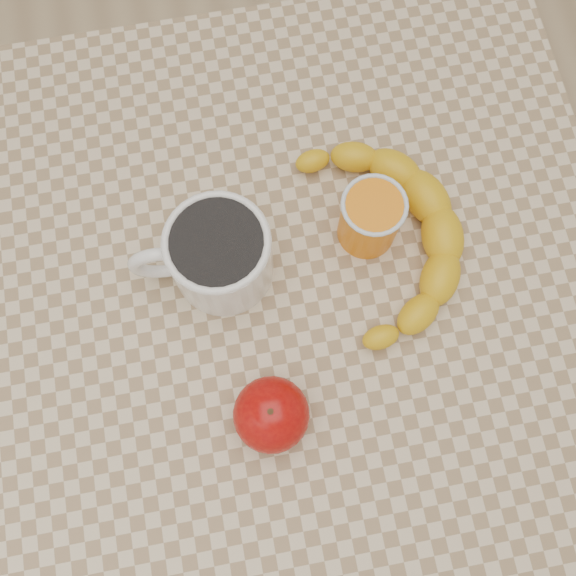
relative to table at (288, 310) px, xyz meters
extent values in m
plane|color=tan|center=(0.00, 0.00, -0.66)|extent=(3.00, 3.00, 0.00)
cube|color=beige|center=(0.00, 0.00, 0.07)|extent=(0.80, 0.80, 0.04)
cube|color=#956C4C|center=(0.00, 0.00, 0.02)|extent=(0.74, 0.74, 0.06)
cylinder|color=#956C4C|center=(0.35, -0.35, -0.31)|extent=(0.05, 0.05, 0.71)
cylinder|color=#956C4C|center=(-0.35, 0.35, -0.31)|extent=(0.05, 0.05, 0.71)
cylinder|color=#956C4C|center=(0.35, 0.35, -0.31)|extent=(0.05, 0.05, 0.71)
cylinder|color=white|center=(-0.07, 0.04, 0.13)|extent=(0.12, 0.12, 0.09)
cylinder|color=black|center=(-0.07, 0.04, 0.18)|extent=(0.10, 0.10, 0.01)
torus|color=white|center=(-0.07, 0.04, 0.18)|extent=(0.12, 0.12, 0.01)
torus|color=white|center=(-0.13, 0.05, 0.13)|extent=(0.07, 0.02, 0.07)
cylinder|color=orange|center=(0.11, 0.06, 0.13)|extent=(0.07, 0.07, 0.08)
torus|color=silver|center=(0.11, 0.06, 0.17)|extent=(0.07, 0.07, 0.01)
ellipsoid|color=#880406|center=(-0.04, -0.14, 0.12)|extent=(0.10, 0.10, 0.08)
cylinder|color=#382311|center=(-0.04, -0.14, 0.16)|extent=(0.01, 0.01, 0.01)
camera|label=1|loc=(-0.04, -0.19, 0.81)|focal=40.00mm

